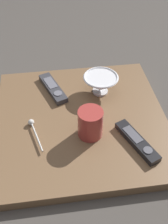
# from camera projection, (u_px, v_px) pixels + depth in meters

# --- Properties ---
(ground_plane) EXTENTS (6.00, 6.00, 0.00)m
(ground_plane) POSITION_uv_depth(u_px,v_px,m) (81.00, 125.00, 1.02)
(ground_plane) COLOR #47423D
(table) EXTENTS (0.61, 0.61, 0.04)m
(table) POSITION_uv_depth(u_px,v_px,m) (81.00, 121.00, 1.01)
(table) COLOR brown
(table) RESTS_ON ground
(cereal_bowl) EXTENTS (0.14, 0.14, 0.08)m
(cereal_bowl) POSITION_uv_depth(u_px,v_px,m) (101.00, 83.00, 1.07)
(cereal_bowl) COLOR silver
(cereal_bowl) RESTS_ON table
(coffee_mug) EXTENTS (0.08, 0.08, 0.10)m
(coffee_mug) POSITION_uv_depth(u_px,v_px,m) (90.00, 123.00, 0.90)
(coffee_mug) COLOR #A53833
(coffee_mug) RESTS_ON table
(teaspoon) EXTENTS (0.15, 0.05, 0.02)m
(teaspoon) POSITION_uv_depth(u_px,v_px,m) (33.00, 126.00, 0.95)
(teaspoon) COLOR silver
(teaspoon) RESTS_ON table
(tv_remote_near) EXTENTS (0.19, 0.11, 0.02)m
(tv_remote_near) POSITION_uv_depth(u_px,v_px,m) (137.00, 141.00, 0.90)
(tv_remote_near) COLOR black
(tv_remote_near) RESTS_ON table
(tv_remote_far) EXTENTS (0.19, 0.11, 0.02)m
(tv_remote_far) POSITION_uv_depth(u_px,v_px,m) (53.00, 88.00, 1.10)
(tv_remote_far) COLOR #38383D
(tv_remote_far) RESTS_ON table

